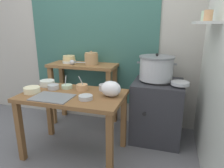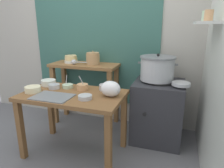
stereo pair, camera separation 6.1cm
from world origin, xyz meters
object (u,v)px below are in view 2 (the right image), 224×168
object	(u,v)px
clay_pot	(93,59)
prep_bowl_0	(49,82)
prep_bowl_1	(85,97)
plastic_bag	(111,89)
prep_bowl_4	(54,86)
stove_block	(158,111)
serving_tray	(53,97)
steamer_pot	(157,68)
prep_bowl_3	(82,87)
prep_bowl_6	(104,87)
bowl_stack_enamel	(71,59)
prep_bowl_5	(33,89)
prep_bowl_2	(68,86)
back_shelf_table	(85,79)
ladle	(75,62)
wide_pan	(181,84)
prep_table	(73,103)

from	to	relation	value
clay_pot	prep_bowl_0	xyz separation A→B (m)	(-0.35, -0.55, -0.22)
prep_bowl_1	plastic_bag	bearing A→B (deg)	36.41
clay_pot	prep_bowl_4	distance (m)	0.72
stove_block	serving_tray	bearing A→B (deg)	-142.24
steamer_pot	prep_bowl_4	xyz separation A→B (m)	(-1.10, -0.54, -0.18)
serving_tray	prep_bowl_3	distance (m)	0.37
prep_bowl_0	prep_bowl_6	world-z (taller)	prep_bowl_0
bowl_stack_enamel	prep_bowl_5	size ratio (longest dim) A/B	1.09
prep_bowl_0	prep_bowl_2	world-z (taller)	prep_bowl_2
back_shelf_table	prep_bowl_6	xyz separation A→B (m)	(0.49, -0.52, 0.08)
ladle	prep_bowl_2	bearing A→B (deg)	-72.02
stove_block	prep_bowl_3	bearing A→B (deg)	-150.79
steamer_pot	clay_pot	size ratio (longest dim) A/B	2.50
back_shelf_table	wide_pan	size ratio (longest dim) A/B	4.72
prep_table	ladle	size ratio (longest dim) A/B	4.19
stove_block	serving_tray	size ratio (longest dim) A/B	1.95
prep_bowl_3	prep_bowl_4	world-z (taller)	prep_bowl_3
ladle	prep_bowl_1	size ratio (longest dim) A/B	1.88
stove_block	bowl_stack_enamel	distance (m)	1.41
prep_table	back_shelf_table	xyz separation A→B (m)	(-0.21, 0.73, 0.07)
plastic_bag	prep_bowl_3	world-z (taller)	prep_bowl_3
ladle	prep_bowl_4	xyz separation A→B (m)	(0.02, -0.56, -0.19)
bowl_stack_enamel	prep_bowl_3	bearing A→B (deg)	-52.18
steamer_pot	prep_bowl_2	world-z (taller)	steamer_pot
steamer_pot	prep_bowl_4	world-z (taller)	steamer_pot
plastic_bag	ladle	bearing A→B (deg)	140.38
wide_pan	prep_bowl_6	xyz separation A→B (m)	(-0.82, -0.25, -0.04)
clay_pot	serving_tray	world-z (taller)	clay_pot
plastic_bag	prep_bowl_1	xyz separation A→B (m)	(-0.21, -0.16, -0.06)
clay_pot	prep_bowl_2	bearing A→B (deg)	-98.11
wide_pan	clay_pot	bearing A→B (deg)	167.06
prep_bowl_0	steamer_pot	bearing A→B (deg)	19.60
prep_table	prep_bowl_3	xyz separation A→B (m)	(0.04, 0.15, 0.15)
stove_block	clay_pot	distance (m)	1.11
prep_table	prep_bowl_4	distance (m)	0.33
clay_pot	prep_bowl_4	size ratio (longest dim) A/B	1.50
bowl_stack_enamel	prep_bowl_2	size ratio (longest dim) A/B	1.28
prep_bowl_3	ladle	bearing A→B (deg)	125.59
bowl_stack_enamel	plastic_bag	bearing A→B (deg)	-40.19
back_shelf_table	prep_bowl_1	bearing A→B (deg)	-64.26
back_shelf_table	prep_bowl_2	distance (m)	0.58
prep_bowl_3	prep_bowl_5	xyz separation A→B (m)	(-0.48, -0.24, -0.00)
back_shelf_table	plastic_bag	xyz separation A→B (m)	(0.62, -0.69, 0.12)
prep_bowl_1	bowl_stack_enamel	bearing A→B (deg)	125.81
stove_block	back_shelf_table	bearing A→B (deg)	173.04
steamer_pot	serving_tray	bearing A→B (deg)	-140.38
prep_bowl_6	clay_pot	bearing A→B (deg)	124.44
plastic_bag	prep_bowl_1	distance (m)	0.27
prep_bowl_0	prep_bowl_4	xyz separation A→B (m)	(0.14, -0.10, -0.01)
wide_pan	prep_bowl_2	distance (m)	1.29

